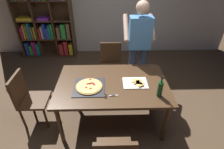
% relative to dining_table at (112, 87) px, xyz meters
% --- Properties ---
extents(ground_plane, '(12.00, 12.00, 0.00)m').
position_rel_dining_table_xyz_m(ground_plane, '(0.00, 0.00, -0.68)').
color(ground_plane, brown).
extents(back_wall, '(6.40, 0.10, 2.80)m').
position_rel_dining_table_xyz_m(back_wall, '(0.00, 2.60, 0.72)').
color(back_wall, silver).
rests_on(back_wall, ground_plane).
extents(dining_table, '(1.64, 1.05, 0.75)m').
position_rel_dining_table_xyz_m(dining_table, '(0.00, 0.00, 0.00)').
color(dining_table, '#4C331E').
rests_on(dining_table, ground_plane).
extents(chair_far_side, '(0.42, 0.42, 0.90)m').
position_rel_dining_table_xyz_m(chair_far_side, '(0.00, 1.01, -0.17)').
color(chair_far_side, '#472D19').
rests_on(chair_far_side, ground_plane).
extents(chair_left_end, '(0.42, 0.42, 0.90)m').
position_rel_dining_table_xyz_m(chair_left_end, '(-1.31, 0.00, -0.17)').
color(chair_left_end, '#472D19').
rests_on(chair_left_end, ground_plane).
extents(bookshelf, '(1.40, 0.35, 1.95)m').
position_rel_dining_table_xyz_m(bookshelf, '(-1.65, 2.37, 0.27)').
color(bookshelf, '#513823').
rests_on(bookshelf, ground_plane).
extents(person_serving_pizza, '(0.55, 0.54, 1.75)m').
position_rel_dining_table_xyz_m(person_serving_pizza, '(0.50, 0.79, 0.32)').
color(person_serving_pizza, '#38476B').
rests_on(person_serving_pizza, ground_plane).
extents(pepperoni_pizza_on_tray, '(0.44, 0.44, 0.04)m').
position_rel_dining_table_xyz_m(pepperoni_pizza_on_tray, '(-0.33, -0.10, 0.08)').
color(pepperoni_pizza_on_tray, '#2D2D33').
rests_on(pepperoni_pizza_on_tray, dining_table).
extents(pizza_slices_on_towel, '(0.36, 0.28, 0.03)m').
position_rel_dining_table_xyz_m(pizza_slices_on_towel, '(0.36, -0.02, 0.08)').
color(pizza_slices_on_towel, white).
rests_on(pizza_slices_on_towel, dining_table).
extents(wine_bottle, '(0.07, 0.07, 0.32)m').
position_rel_dining_table_xyz_m(wine_bottle, '(0.62, -0.30, 0.19)').
color(wine_bottle, '#194723').
rests_on(wine_bottle, dining_table).
extents(kitchen_scissors, '(0.20, 0.09, 0.01)m').
position_rel_dining_table_xyz_m(kitchen_scissors, '(-0.06, -0.29, 0.07)').
color(kitchen_scissors, silver).
rests_on(kitchen_scissors, dining_table).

